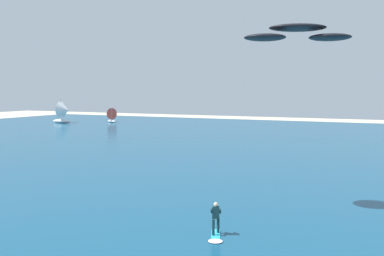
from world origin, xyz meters
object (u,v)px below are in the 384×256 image
at_px(kitesurfer, 216,224).
at_px(sailboat_leading, 64,112).
at_px(kite, 297,33).
at_px(sailboat_mid_right, 111,115).

distance_m(kitesurfer, sailboat_leading, 77.12).
height_order(kite, sailboat_mid_right, kite).
bearing_deg(sailboat_mid_right, sailboat_leading, -142.64).
bearing_deg(sailboat_mid_right, kitesurfer, -50.13).
relative_size(kite, sailboat_mid_right, 1.76).
distance_m(kitesurfer, sailboat_mid_right, 75.95).
distance_m(sailboat_leading, sailboat_mid_right, 10.40).
xyz_separation_m(kitesurfer, sailboat_mid_right, (-48.68, 58.29, 1.13)).
distance_m(kite, sailboat_mid_right, 73.44).
distance_m(kite, sailboat_leading, 75.38).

